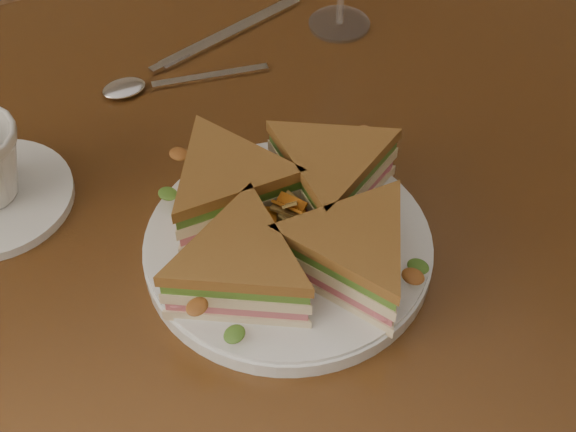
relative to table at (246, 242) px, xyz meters
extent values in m
cube|color=#3A1F0D|center=(0.00, 0.00, 0.08)|extent=(1.20, 0.80, 0.04)
cylinder|color=#351F0F|center=(0.54, 0.34, -0.30)|extent=(0.06, 0.06, 0.71)
cylinder|color=white|center=(0.00, -0.11, 0.11)|extent=(0.26, 0.26, 0.02)
cube|color=silver|center=(0.03, 0.16, 0.10)|extent=(0.13, 0.03, 0.00)
ellipsoid|color=silver|center=(-0.06, 0.17, 0.10)|extent=(0.05, 0.03, 0.01)
cube|color=silver|center=(0.09, 0.22, 0.10)|extent=(0.20, 0.07, 0.00)
cube|color=silver|center=(0.00, 0.20, 0.10)|extent=(0.05, 0.02, 0.00)
cylinder|color=white|center=(0.21, 0.18, 0.10)|extent=(0.07, 0.07, 0.00)
camera|label=1|loc=(-0.20, -0.51, 0.66)|focal=50.00mm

